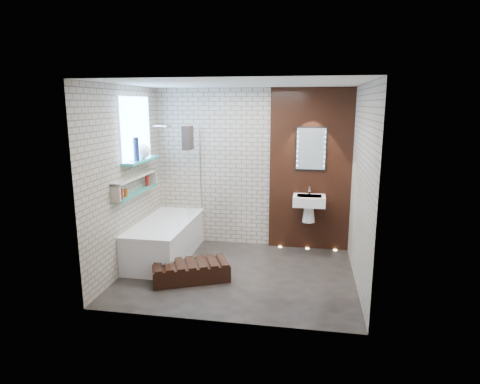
% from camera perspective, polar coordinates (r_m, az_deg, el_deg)
% --- Properties ---
extents(ground, '(3.20, 3.20, 0.00)m').
position_cam_1_polar(ground, '(5.86, -0.26, -11.38)').
color(ground, black).
rests_on(ground, ground).
extents(room_shell, '(3.24, 3.20, 2.60)m').
position_cam_1_polar(room_shell, '(5.47, -0.27, 1.21)').
color(room_shell, '#A29781').
rests_on(room_shell, ground).
extents(walnut_panel, '(1.30, 0.06, 2.60)m').
position_cam_1_polar(walnut_panel, '(6.64, 9.79, 2.99)').
color(walnut_panel, black).
rests_on(walnut_panel, ground).
extents(clerestory_window, '(0.18, 1.00, 0.94)m').
position_cam_1_polar(clerestory_window, '(6.18, -14.29, 7.74)').
color(clerestory_window, '#7FADE0').
rests_on(clerestory_window, room_shell).
extents(display_niche, '(0.14, 1.30, 0.26)m').
position_cam_1_polar(display_niche, '(6.08, -14.37, 0.98)').
color(display_niche, teal).
rests_on(display_niche, room_shell).
extents(bathtub, '(0.79, 1.74, 0.70)m').
position_cam_1_polar(bathtub, '(6.46, -10.37, -6.51)').
color(bathtub, white).
rests_on(bathtub, ground).
extents(bath_screen, '(0.01, 0.78, 1.40)m').
position_cam_1_polar(bath_screen, '(6.52, -6.45, 2.75)').
color(bath_screen, white).
rests_on(bath_screen, bathtub).
extents(towel, '(0.10, 0.27, 0.36)m').
position_cam_1_polar(towel, '(6.17, -7.33, 7.53)').
color(towel, '#2A2522').
rests_on(towel, bath_screen).
extents(shower_head, '(0.18, 0.18, 0.02)m').
position_cam_1_polar(shower_head, '(6.63, -10.06, 9.06)').
color(shower_head, silver).
rests_on(shower_head, room_shell).
extents(washbasin, '(0.50, 0.36, 0.58)m').
position_cam_1_polar(washbasin, '(6.54, 9.62, -1.70)').
color(washbasin, white).
rests_on(washbasin, walnut_panel).
extents(led_mirror, '(0.50, 0.02, 0.70)m').
position_cam_1_polar(led_mirror, '(6.55, 9.90, 5.96)').
color(led_mirror, black).
rests_on(led_mirror, walnut_panel).
extents(walnut_step, '(1.12, 0.82, 0.23)m').
position_cam_1_polar(walnut_step, '(5.67, -6.89, -11.03)').
color(walnut_step, black).
rests_on(walnut_step, ground).
extents(niche_bottles, '(0.06, 0.97, 0.16)m').
position_cam_1_polar(niche_bottles, '(6.04, -14.54, 0.62)').
color(niche_bottles, '#A65319').
rests_on(niche_bottles, display_niche).
extents(sill_vases, '(0.22, 0.37, 0.33)m').
position_cam_1_polar(sill_vases, '(6.18, -13.59, 5.59)').
color(sill_vases, white).
rests_on(sill_vases, clerestory_window).
extents(floor_uplights, '(0.96, 0.06, 0.01)m').
position_cam_1_polar(floor_uplights, '(6.89, 9.40, -7.79)').
color(floor_uplights, '#FFD899').
rests_on(floor_uplights, ground).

